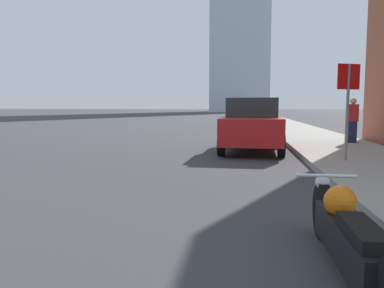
{
  "coord_description": "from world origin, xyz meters",
  "views": [
    {
      "loc": [
        2.13,
        1.65,
        1.45
      ],
      "look_at": [
        1.3,
        7.77,
        0.82
      ],
      "focal_mm": 35.0,
      "sensor_mm": 36.0,
      "label": 1
    }
  ],
  "objects_px": {
    "parked_car_red": "(252,125)",
    "parked_car_black": "(252,115)",
    "motorcycle": "(348,237)",
    "pedestrian": "(352,120)",
    "stop_sign": "(348,95)"
  },
  "relations": [
    {
      "from": "parked_car_red",
      "to": "parked_car_black",
      "type": "bearing_deg",
      "value": 90.74
    },
    {
      "from": "parked_car_red",
      "to": "parked_car_black",
      "type": "distance_m",
      "value": 12.32
    },
    {
      "from": "parked_car_black",
      "to": "motorcycle",
      "type": "bearing_deg",
      "value": -93.63
    },
    {
      "from": "motorcycle",
      "to": "parked_car_black",
      "type": "bearing_deg",
      "value": 90.68
    },
    {
      "from": "motorcycle",
      "to": "pedestrian",
      "type": "relative_size",
      "value": 1.67
    },
    {
      "from": "motorcycle",
      "to": "stop_sign",
      "type": "bearing_deg",
      "value": 75.56
    },
    {
      "from": "motorcycle",
      "to": "stop_sign",
      "type": "distance_m",
      "value": 6.57
    },
    {
      "from": "motorcycle",
      "to": "pedestrian",
      "type": "xyz_separation_m",
      "value": [
        3.0,
        10.83,
        0.59
      ]
    },
    {
      "from": "parked_car_black",
      "to": "pedestrian",
      "type": "bearing_deg",
      "value": -76.9
    },
    {
      "from": "pedestrian",
      "to": "motorcycle",
      "type": "bearing_deg",
      "value": -105.47
    },
    {
      "from": "parked_car_red",
      "to": "parked_car_black",
      "type": "xyz_separation_m",
      "value": [
        0.31,
        12.31,
        0.04
      ]
    },
    {
      "from": "parked_car_red",
      "to": "pedestrian",
      "type": "bearing_deg",
      "value": 30.17
    },
    {
      "from": "parked_car_red",
      "to": "parked_car_black",
      "type": "height_order",
      "value": "parked_car_black"
    },
    {
      "from": "motorcycle",
      "to": "stop_sign",
      "type": "height_order",
      "value": "stop_sign"
    },
    {
      "from": "stop_sign",
      "to": "parked_car_red",
      "type": "bearing_deg",
      "value": 129.01
    }
  ]
}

